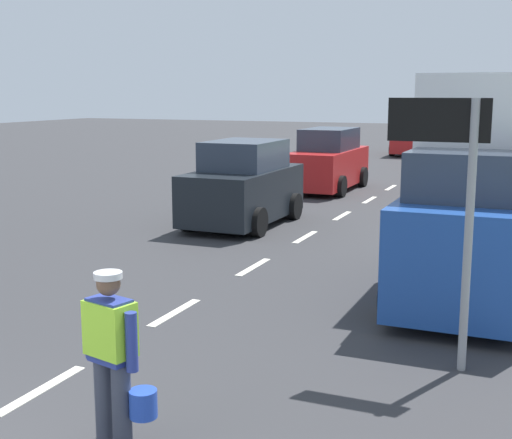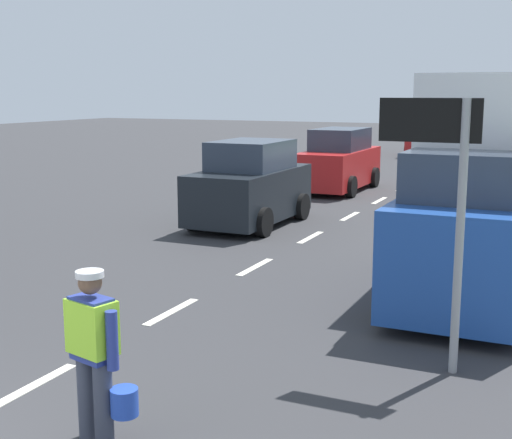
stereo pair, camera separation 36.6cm
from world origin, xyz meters
name	(u,v)px [view 1 (the left image)]	position (x,y,z in m)	size (l,w,h in m)	color
ground_plane	(393,187)	(0.00, 21.00, 0.00)	(96.00, 96.00, 0.00)	#333335
lane_center_line	(415,174)	(0.00, 25.20, 0.00)	(0.14, 46.40, 0.01)	silver
road_worker	(113,350)	(1.46, 2.00, 0.93)	(0.77, 0.38, 1.67)	#383D4C
lane_direction_sign	(451,168)	(3.99, 5.14, 2.41)	(1.16, 0.11, 3.20)	gray
delivery_truck	(476,198)	(3.98, 8.35, 1.61)	(2.16, 4.60, 3.54)	#1E4799
car_parked_far	(507,169)	(3.85, 18.32, 1.06)	(2.00, 3.83, 2.28)	silver
car_oncoming_lead	(243,186)	(-1.92, 12.57, 0.97)	(2.05, 3.89, 2.08)	black
car_outgoing_far	(464,148)	(1.58, 27.48, 0.94)	(2.02, 4.26, 2.02)	red
car_oncoming_second	(328,162)	(-1.83, 19.33, 0.95)	(1.92, 4.35, 2.06)	red
car_oncoming_third	(415,134)	(-1.63, 33.97, 1.06)	(1.99, 4.40, 2.27)	red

